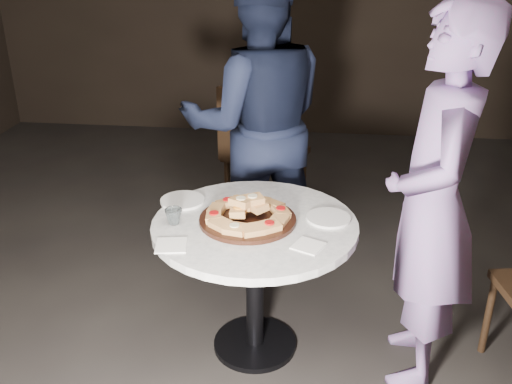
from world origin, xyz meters
TOP-DOWN VIEW (x-y plane):
  - floor at (0.00, 0.00)m, footprint 7.00×7.00m
  - table at (0.07, -0.01)m, footprint 1.19×1.19m
  - serving_board at (0.04, -0.01)m, footprint 0.59×0.59m
  - focaccia_pile at (0.03, -0.01)m, footprint 0.40×0.40m
  - plate_left at (-0.31, 0.16)m, footprint 0.29×0.29m
  - plate_right at (0.41, 0.05)m, footprint 0.26×0.26m
  - water_glass at (-0.30, -0.07)m, footprint 0.10×0.10m
  - napkin_near at (-0.26, -0.28)m, footprint 0.15×0.15m
  - napkin_far at (0.32, -0.22)m, footprint 0.16×0.16m
  - chair_far at (-0.05, 1.34)m, footprint 0.63×0.65m
  - diner_navy at (-0.01, 0.82)m, footprint 1.03×0.88m
  - diner_teal at (0.85, -0.07)m, footprint 0.46×0.66m

SIDE VIEW (x-z plane):
  - floor at x=0.00m, z-range 0.00..0.00m
  - table at x=0.07m, z-range 0.23..0.95m
  - chair_far at x=-0.05m, z-range 0.08..1.10m
  - napkin_far at x=0.32m, z-range 0.72..0.73m
  - napkin_near at x=-0.26m, z-range 0.72..0.73m
  - plate_right at x=0.41m, z-range 0.72..0.73m
  - plate_left at x=-0.31m, z-range 0.72..0.74m
  - serving_board at x=0.04m, z-range 0.72..0.74m
  - water_glass at x=-0.30m, z-range 0.72..0.80m
  - focaccia_pile at x=0.03m, z-range 0.72..0.83m
  - diner_teal at x=0.85m, z-range 0.00..1.75m
  - diner_navy at x=-0.01m, z-range 0.00..1.86m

